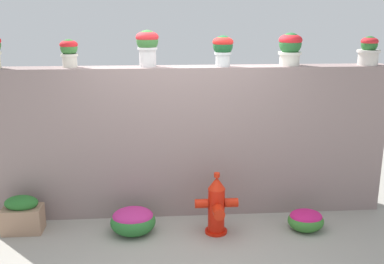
% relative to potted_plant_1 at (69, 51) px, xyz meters
% --- Properties ---
extents(ground_plane, '(24.00, 24.00, 0.00)m').
position_rel_potted_plant_1_xyz_m(ground_plane, '(1.35, -0.93, -2.12)').
color(ground_plane, gray).
extents(stone_wall, '(5.20, 0.32, 1.92)m').
position_rel_potted_plant_1_xyz_m(stone_wall, '(1.35, -0.03, -1.16)').
color(stone_wall, gray).
rests_on(stone_wall, ground).
extents(potted_plant_1, '(0.21, 0.21, 0.34)m').
position_rel_potted_plant_1_xyz_m(potted_plant_1, '(0.00, 0.00, 0.00)').
color(potted_plant_1, beige).
rests_on(potted_plant_1, stone_wall).
extents(potted_plant_2, '(0.28, 0.28, 0.44)m').
position_rel_potted_plant_1_xyz_m(potted_plant_2, '(0.94, -0.01, 0.07)').
color(potted_plant_2, silver).
rests_on(potted_plant_2, stone_wall).
extents(potted_plant_3, '(0.25, 0.25, 0.37)m').
position_rel_potted_plant_1_xyz_m(potted_plant_3, '(1.85, -0.06, 0.03)').
color(potted_plant_3, silver).
rests_on(potted_plant_3, stone_wall).
extents(potted_plant_4, '(0.29, 0.29, 0.40)m').
position_rel_potted_plant_1_xyz_m(potted_plant_4, '(2.70, -0.01, 0.03)').
color(potted_plant_4, silver).
rests_on(potted_plant_4, stone_wall).
extents(potted_plant_5, '(0.29, 0.29, 0.36)m').
position_rel_potted_plant_1_xyz_m(potted_plant_5, '(3.69, -0.06, -0.01)').
color(potted_plant_5, beige).
rests_on(potted_plant_5, stone_wall).
extents(fire_hydrant, '(0.51, 0.41, 0.76)m').
position_rel_potted_plant_1_xyz_m(fire_hydrant, '(1.72, -0.69, -1.77)').
color(fire_hydrant, red).
rests_on(fire_hydrant, ground).
extents(flower_bush_left, '(0.54, 0.49, 0.32)m').
position_rel_potted_plant_1_xyz_m(flower_bush_left, '(0.73, -0.61, -1.95)').
color(flower_bush_left, '#2C7131').
rests_on(flower_bush_left, ground).
extents(flower_bush_right, '(0.44, 0.39, 0.26)m').
position_rel_potted_plant_1_xyz_m(flower_bush_right, '(2.81, -0.68, -1.98)').
color(flower_bush_right, '#387A2F').
rests_on(flower_bush_right, ground).
extents(planter_box, '(0.46, 0.29, 0.46)m').
position_rel_potted_plant_1_xyz_m(planter_box, '(-0.59, -0.48, -1.90)').
color(planter_box, '#9B775E').
rests_on(planter_box, ground).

